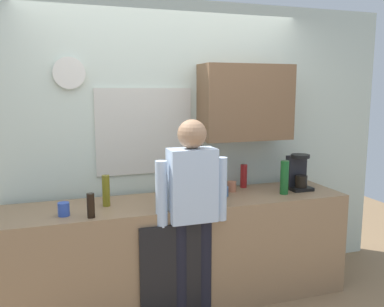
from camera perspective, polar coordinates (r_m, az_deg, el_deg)
name	(u,v)px	position (r m, az deg, el deg)	size (l,w,h in m)	color
kitchen_counter	(181,251)	(3.54, -1.58, -13.65)	(2.90, 0.64, 0.90)	#937251
dishwasher_panel	(176,275)	(3.23, -2.30, -16.85)	(0.56, 0.02, 0.81)	black
back_wall_assembly	(177,140)	(3.70, -2.19, 1.92)	(4.50, 0.42, 2.60)	silver
coffee_maker	(298,174)	(3.86, 14.77, -2.76)	(0.20, 0.20, 0.33)	black
bottle_green_wine	(284,177)	(3.64, 12.96, -3.33)	(0.07, 0.07, 0.30)	#195923
bottle_olive_oil	(106,191)	(3.27, -12.09, -5.17)	(0.06, 0.06, 0.25)	olive
bottle_red_vinegar	(244,176)	(3.83, 7.33, -3.17)	(0.06, 0.06, 0.22)	maroon
bottle_dark_sauce	(91,206)	(3.01, -14.14, -7.16)	(0.06, 0.06, 0.18)	black
bottle_amber_beer	(180,191)	(3.23, -1.65, -5.35)	(0.06, 0.06, 0.23)	brown
cup_blue_mug	(64,209)	(3.12, -17.71, -7.53)	(0.08, 0.08, 0.10)	#3351B2
cup_terracotta_mug	(232,186)	(3.68, 5.65, -4.67)	(0.08, 0.08, 0.09)	#B26647
mixing_bowl	(216,191)	(3.53, 3.39, -5.34)	(0.22, 0.22, 0.08)	#4C72A5
person_at_sink	(192,204)	(3.11, 0.00, -7.20)	(0.57, 0.22, 1.60)	black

